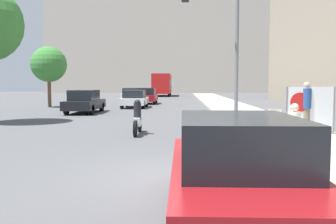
% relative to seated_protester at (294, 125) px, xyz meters
% --- Properties ---
extents(ground_plane, '(160.00, 160.00, 0.00)m').
position_rel_seated_protester_xyz_m(ground_plane, '(-2.93, -2.37, -0.83)').
color(ground_plane, '#4F4F51').
extents(sidewalk_curb, '(3.56, 90.00, 0.15)m').
position_rel_seated_protester_xyz_m(sidewalk_curb, '(0.82, 12.63, -0.75)').
color(sidewalk_curb, '#A8A399').
rests_on(sidewalk_curb, ground_plane).
extents(building_backdrop_far, '(52.00, 12.00, 38.37)m').
position_rel_seated_protester_xyz_m(building_backdrop_far, '(-4.93, 71.54, 18.36)').
color(building_backdrop_far, '#BCB2A3').
rests_on(building_backdrop_far, ground_plane).
extents(seated_protester, '(0.91, 0.77, 1.24)m').
position_rel_seated_protester_xyz_m(seated_protester, '(0.00, 0.00, 0.00)').
color(seated_protester, '#474C56').
rests_on(seated_protester, sidewalk_curb).
extents(jogger_on_sidewalk, '(0.34, 0.34, 1.82)m').
position_rel_seated_protester_xyz_m(jogger_on_sidewalk, '(1.43, 3.46, 0.26)').
color(jogger_on_sidewalk, '#756651').
rests_on(jogger_on_sidewalk, sidewalk_curb).
extents(protest_banner, '(1.69, 0.06, 1.64)m').
position_rel_seated_protester_xyz_m(protest_banner, '(1.53, 3.39, 0.20)').
color(protest_banner, slate).
rests_on(protest_banner, sidewalk_curb).
extents(traffic_light_pole, '(2.46, 2.23, 6.44)m').
position_rel_seated_protester_xyz_m(traffic_light_pole, '(-1.36, 6.55, 3.58)').
color(traffic_light_pole, slate).
rests_on(traffic_light_pole, sidewalk_curb).
extents(parked_car_curbside, '(1.78, 4.38, 1.47)m').
position_rel_seated_protester_xyz_m(parked_car_curbside, '(-2.18, -4.71, -0.09)').
color(parked_car_curbside, maroon).
rests_on(parked_car_curbside, ground_plane).
extents(car_on_road_nearest, '(1.78, 4.71, 1.49)m').
position_rel_seated_protester_xyz_m(car_on_road_nearest, '(-9.25, 14.24, -0.08)').
color(car_on_road_nearest, black).
rests_on(car_on_road_nearest, ground_plane).
extents(car_on_road_midblock, '(1.85, 4.27, 1.40)m').
position_rel_seated_protester_xyz_m(car_on_road_midblock, '(-6.68, 19.69, -0.12)').
color(car_on_road_midblock, white).
rests_on(car_on_road_midblock, ground_plane).
extents(car_on_road_distant, '(1.87, 4.17, 1.50)m').
position_rel_seated_protester_xyz_m(car_on_road_distant, '(-6.27, 25.34, -0.08)').
color(car_on_road_distant, maroon).
rests_on(car_on_road_distant, ground_plane).
extents(car_on_road_far_lane, '(1.82, 4.49, 1.39)m').
position_rel_seated_protester_xyz_m(car_on_road_far_lane, '(-8.94, 33.87, -0.13)').
color(car_on_road_far_lane, white).
rests_on(car_on_road_far_lane, ground_plane).
extents(city_bus_on_road, '(2.61, 10.04, 3.34)m').
position_rel_seated_protester_xyz_m(city_bus_on_road, '(-5.96, 47.91, 1.09)').
color(city_bus_on_road, red).
rests_on(city_bus_on_road, ground_plane).
extents(motorcycle_on_road, '(0.28, 2.06, 1.32)m').
position_rel_seated_protester_xyz_m(motorcycle_on_road, '(-4.60, 4.13, -0.27)').
color(motorcycle_on_road, silver).
rests_on(motorcycle_on_road, ground_plane).
extents(street_tree_midblock, '(2.86, 2.86, 4.89)m').
position_rel_seated_protester_xyz_m(street_tree_midblock, '(-13.65, 20.08, 2.62)').
color(street_tree_midblock, brown).
rests_on(street_tree_midblock, ground_plane).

